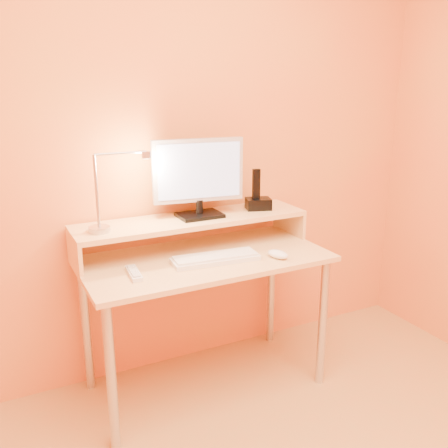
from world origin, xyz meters
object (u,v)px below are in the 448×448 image
lamp_base (99,229)px  keyboard (215,259)px  mouse (278,254)px  phone_dock (258,204)px  remote_control (134,273)px  monitor_panel (198,170)px

lamp_base → keyboard: (0.49, -0.20, -0.16)m
keyboard → mouse: (0.29, -0.10, 0.01)m
phone_dock → remote_control: (-0.77, -0.23, -0.18)m
keyboard → phone_dock: bearing=37.6°
phone_dock → keyboard: (-0.37, -0.23, -0.18)m
keyboard → mouse: bearing=-12.8°
lamp_base → remote_control: lamp_base is taller
lamp_base → phone_dock: (0.86, 0.03, 0.02)m
mouse → lamp_base: bearing=141.8°
keyboard → mouse: mouse is taller
mouse → monitor_panel: bearing=110.9°
keyboard → remote_control: (-0.40, 0.00, -0.00)m
monitor_panel → remote_control: bearing=-142.7°
monitor_panel → lamp_base: size_ratio=4.62×
phone_dock → keyboard: bearing=-130.5°
lamp_base → keyboard: 0.56m
monitor_panel → keyboard: monitor_panel is taller
monitor_panel → keyboard: (-0.02, -0.24, -0.39)m
lamp_base → mouse: 0.85m
mouse → remote_control: (-0.69, 0.10, -0.01)m
lamp_base → mouse: lamp_base is taller
monitor_panel → lamp_base: monitor_panel is taller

